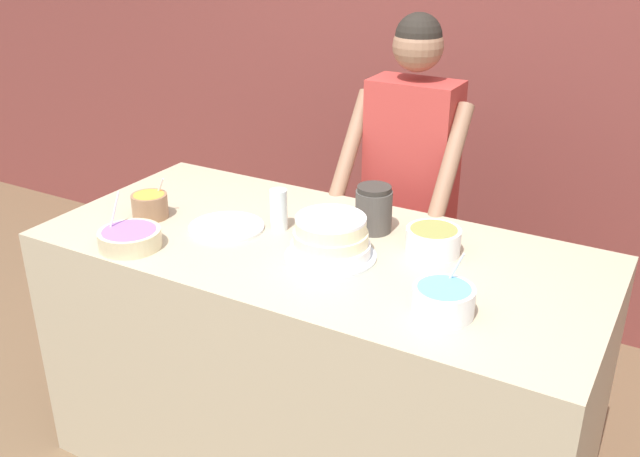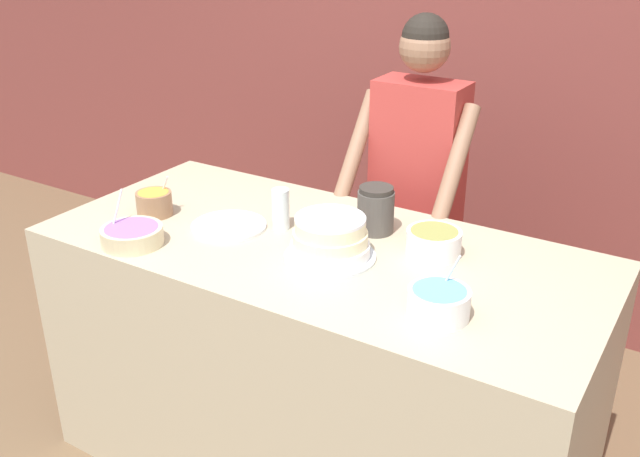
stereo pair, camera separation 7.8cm
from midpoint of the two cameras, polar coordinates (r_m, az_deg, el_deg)
wall_back at (r=3.61m, az=11.43°, el=12.83°), size 10.00×0.05×2.60m
counter at (r=2.64m, az=-1.01°, el=-10.68°), size 1.91×0.88×0.95m
person_baker at (r=2.94m, az=6.46°, el=4.45°), size 0.48×0.45×1.63m
cake at (r=2.29m, az=-0.12°, el=-0.87°), size 0.30×0.30×0.14m
frosting_bowl_purple at (r=2.47m, az=-15.86°, el=-0.72°), size 0.21×0.21×0.17m
frosting_bowl_orange at (r=2.68m, az=-14.28°, el=1.84°), size 0.13×0.13×0.14m
frosting_bowl_olive at (r=2.35m, az=8.10°, el=-0.91°), size 0.18×0.18×0.09m
frosting_bowl_blue at (r=2.01m, az=8.74°, el=-5.67°), size 0.17×0.17×0.17m
drinking_glass at (r=2.50m, az=-4.22°, el=1.51°), size 0.06×0.06×0.15m
ceramic_plate at (r=2.54m, az=-8.37°, el=0.10°), size 0.27×0.27×0.01m
stoneware_jar at (r=2.48m, az=3.41°, el=1.57°), size 0.13×0.13×0.17m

